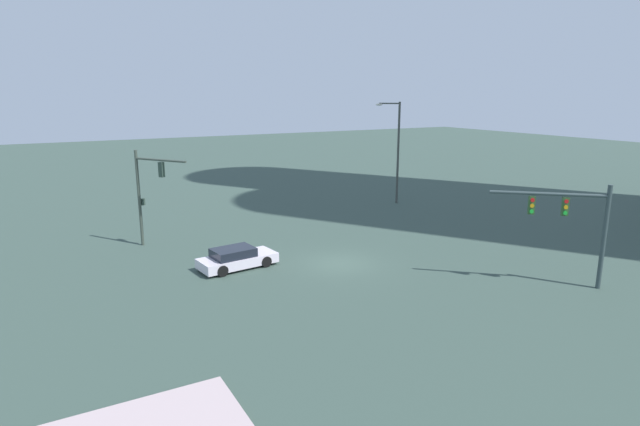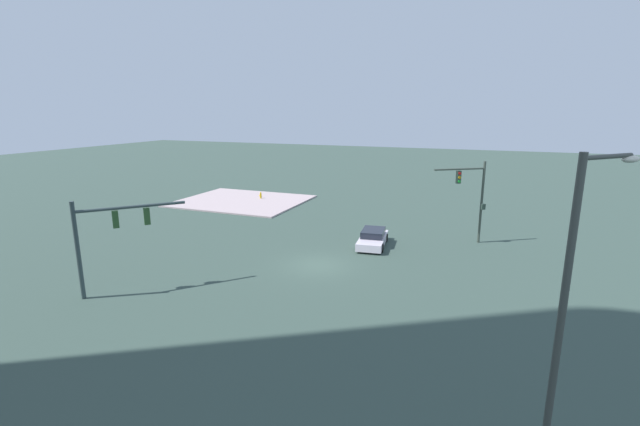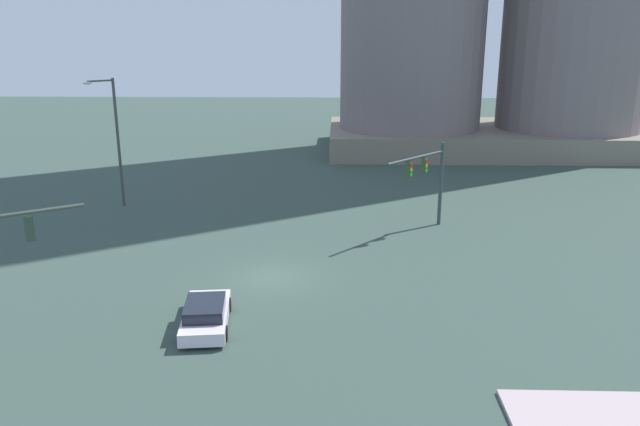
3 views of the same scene
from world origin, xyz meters
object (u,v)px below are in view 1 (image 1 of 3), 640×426
object	(u,v)px
traffic_signal_near_corner	(574,217)
traffic_signal_opposite_side	(148,186)
streetlamp_curved_arm	(396,146)
sedan_car_approaching	(236,258)

from	to	relation	value
traffic_signal_near_corner	traffic_signal_opposite_side	xyz separation A→B (m)	(-17.96, -17.43, 0.35)
streetlamp_curved_arm	traffic_signal_near_corner	bearing A→B (deg)	120.70
traffic_signal_opposite_side	streetlamp_curved_arm	distance (m)	22.72
traffic_signal_near_corner	streetlamp_curved_arm	distance (m)	22.03
traffic_signal_near_corner	traffic_signal_opposite_side	bearing A→B (deg)	-4.21
traffic_signal_opposite_side	sedan_car_approaching	size ratio (longest dim) A/B	1.36
traffic_signal_opposite_side	sedan_car_approaching	distance (m)	8.32
traffic_signal_near_corner	traffic_signal_opposite_side	world-z (taller)	traffic_signal_opposite_side
traffic_signal_near_corner	streetlamp_curved_arm	xyz separation A→B (m)	(-21.40, 5.00, 1.49)
sedan_car_approaching	traffic_signal_opposite_side	bearing A→B (deg)	109.66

